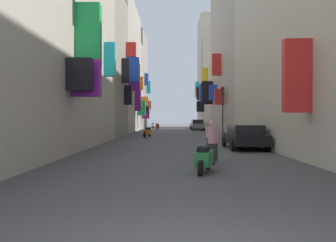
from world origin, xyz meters
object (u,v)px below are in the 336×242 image
(scooter_white, at_px, (153,125))
(scooter_red, at_px, (157,126))
(scooter_green, at_px, (204,158))
(traffic_light_near_corner, at_px, (223,103))
(parked_car_green, at_px, (196,124))
(pedestrian_near_left, at_px, (214,143))
(scooter_orange, at_px, (147,132))
(pedestrian_crossing, at_px, (211,143))
(parked_car_black, at_px, (245,136))
(parked_car_grey, at_px, (197,125))

(scooter_white, bearing_deg, scooter_red, -78.47)
(scooter_green, distance_m, traffic_light_near_corner, 20.41)
(parked_car_green, bearing_deg, pedestrian_near_left, -93.46)
(pedestrian_near_left, height_order, traffic_light_near_corner, traffic_light_near_corner)
(scooter_orange, distance_m, traffic_light_near_corner, 7.69)
(pedestrian_near_left, bearing_deg, parked_car_green, 86.54)
(parked_car_green, distance_m, pedestrian_crossing, 40.24)
(parked_car_green, height_order, scooter_green, parked_car_green)
(parked_car_green, xyz_separation_m, scooter_red, (-6.33, -1.74, -0.28))
(parked_car_green, xyz_separation_m, traffic_light_near_corner, (0.80, -21.99, 2.45))
(scooter_white, bearing_deg, pedestrian_near_left, -83.42)
(scooter_orange, bearing_deg, pedestrian_near_left, -76.36)
(parked_car_black, relative_size, pedestrian_near_left, 2.75)
(scooter_white, distance_m, scooter_orange, 25.39)
(scooter_green, bearing_deg, scooter_white, 95.35)
(traffic_light_near_corner, bearing_deg, parked_car_grey, 93.95)
(pedestrian_near_left, relative_size, traffic_light_near_corner, 0.33)
(parked_car_black, bearing_deg, scooter_orange, 120.03)
(parked_car_black, distance_m, pedestrian_near_left, 5.76)
(parked_car_grey, bearing_deg, traffic_light_near_corner, -86.05)
(parked_car_grey, relative_size, scooter_white, 2.16)
(pedestrian_crossing, height_order, traffic_light_near_corner, traffic_light_near_corner)
(scooter_green, xyz_separation_m, pedestrian_near_left, (0.66, 2.63, 0.30))
(scooter_orange, bearing_deg, parked_car_grey, 70.27)
(scooter_red, height_order, scooter_green, same)
(scooter_green, bearing_deg, parked_car_green, 85.85)
(scooter_red, height_order, traffic_light_near_corner, traffic_light_near_corner)
(traffic_light_near_corner, bearing_deg, parked_car_green, 92.08)
(scooter_orange, height_order, pedestrian_near_left, pedestrian_near_left)
(parked_car_grey, relative_size, scooter_red, 2.25)
(traffic_light_near_corner, bearing_deg, parked_car_black, -93.41)
(pedestrian_near_left, distance_m, traffic_light_near_corner, 17.69)
(pedestrian_crossing, bearing_deg, pedestrian_near_left, 75.31)
(parked_car_black, height_order, scooter_white, parked_car_black)
(scooter_green, distance_m, pedestrian_crossing, 1.78)
(scooter_green, height_order, pedestrian_crossing, pedestrian_crossing)
(parked_car_grey, xyz_separation_m, pedestrian_crossing, (-2.32, -34.05, 0.03))
(parked_car_black, distance_m, scooter_red, 32.91)
(scooter_white, xyz_separation_m, scooter_green, (4.15, -44.31, -0.00))
(parked_car_grey, distance_m, scooter_red, 7.46)
(parked_car_green, bearing_deg, pedestrian_crossing, -93.73)
(scooter_green, bearing_deg, scooter_red, 94.69)
(parked_car_green, height_order, parked_car_grey, parked_car_grey)
(parked_car_black, xyz_separation_m, traffic_light_near_corner, (0.72, 12.03, 2.46))
(pedestrian_crossing, bearing_deg, parked_car_grey, 86.10)
(scooter_red, height_order, pedestrian_near_left, pedestrian_near_left)
(scooter_red, distance_m, scooter_green, 40.25)
(parked_car_black, xyz_separation_m, scooter_orange, (-6.41, 11.10, -0.27))
(scooter_green, xyz_separation_m, pedestrian_crossing, (0.42, 1.69, 0.37))
(parked_car_grey, distance_m, parked_car_black, 27.91)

